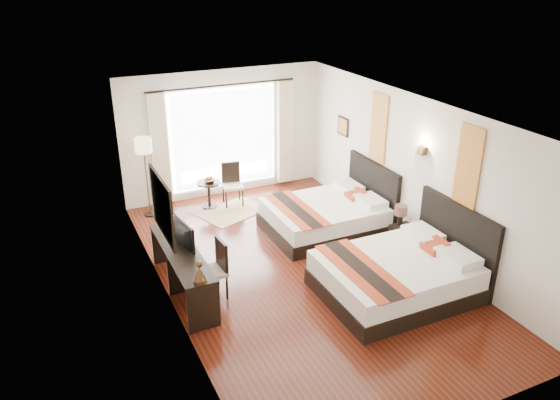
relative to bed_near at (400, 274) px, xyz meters
name	(u,v)px	position (x,y,z in m)	size (l,w,h in m)	color
floor	(300,270)	(-1.13, 1.29, -0.35)	(4.50, 7.50, 0.01)	#331509
ceiling	(302,111)	(-1.13, 1.29, 2.45)	(4.50, 7.50, 0.02)	white
wall_headboard	(413,174)	(1.12, 1.29, 1.06)	(0.01, 7.50, 2.80)	silver
wall_desk	(164,221)	(-3.37, 1.29, 1.06)	(0.01, 7.50, 2.80)	silver
wall_window	(223,134)	(-1.13, 5.04, 1.06)	(4.50, 0.01, 2.80)	silver
wall_entry	(462,323)	(-1.13, -2.45, 1.06)	(4.50, 0.01, 2.80)	silver
window_glass	(224,138)	(-1.13, 5.02, 0.96)	(2.40, 0.02, 2.20)	white
sheer_curtain	(225,139)	(-1.13, 4.96, 0.96)	(2.30, 0.02, 2.10)	white
drape_left	(159,149)	(-2.58, 4.92, 0.94)	(0.35, 0.14, 2.35)	beige
drape_right	(285,132)	(0.32, 4.92, 0.94)	(0.35, 0.14, 2.35)	beige
art_panel_near	(468,168)	(1.10, 0.00, 1.61)	(0.03, 0.50, 1.35)	#974716
art_panel_far	(379,128)	(1.10, 2.41, 1.61)	(0.03, 0.50, 1.35)	#974716
wall_sconce	(422,151)	(1.06, 1.06, 1.58)	(0.10, 0.14, 0.14)	#463119
mirror_frame	(162,207)	(-3.35, 1.48, 1.21)	(0.04, 1.25, 0.95)	black
mirror_glass	(164,206)	(-3.32, 1.48, 1.21)	(0.01, 1.12, 0.82)	white
bed_near	(400,274)	(0.00, 0.00, 0.00)	(2.36, 1.84, 1.34)	black
bed_far	(328,215)	(0.06, 2.41, -0.02)	(2.23, 1.74, 1.26)	black
nightstand	(404,240)	(0.88, 1.06, -0.11)	(0.40, 0.50, 0.48)	black
table_lamp	(401,212)	(0.85, 1.20, 0.41)	(0.23, 0.23, 0.37)	black
vase	(413,228)	(0.89, 0.86, 0.22)	(0.13, 0.13, 0.13)	black
console_desk	(183,271)	(-3.12, 1.48, 0.03)	(0.50, 2.20, 0.76)	black
television	(179,235)	(-3.10, 1.60, 0.62)	(0.74, 0.10, 0.43)	black
bronze_figurine	(200,273)	(-3.12, 0.48, 0.56)	(0.19, 0.19, 0.29)	#463119
desk_chair	(212,280)	(-2.74, 1.16, -0.05)	(0.47, 0.47, 0.95)	#B6A58C
floor_lamp	(144,151)	(-2.96, 4.57, 1.07)	(0.34, 0.34, 1.67)	black
side_table	(209,195)	(-1.71, 4.43, -0.05)	(0.51, 0.51, 0.58)	black
fruit_bowl	(209,181)	(-1.69, 4.41, 0.27)	(0.24, 0.24, 0.06)	#4A301A
window_chair	(233,192)	(-1.20, 4.37, -0.07)	(0.49, 0.49, 0.91)	#B6A58C
jute_rug	(233,212)	(-1.35, 3.98, -0.34)	(1.36, 0.93, 0.01)	tan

